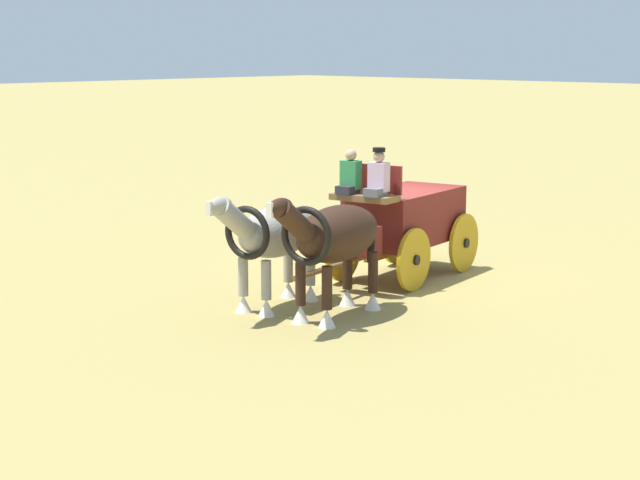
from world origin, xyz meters
TOP-DOWN VIEW (x-y plane):
  - ground_plane at (0.00, 0.00)m, footprint 220.00×220.00m
  - show_wagon at (0.16, 0.03)m, footprint 5.73×2.25m
  - draft_horse_near at (3.53, 1.27)m, footprint 3.17×1.34m
  - draft_horse_off at (3.76, -0.01)m, footprint 3.01×1.25m

SIDE VIEW (x-z plane):
  - ground_plane at x=0.00m, z-range 0.00..0.00m
  - show_wagon at x=0.16m, z-range -0.18..2.62m
  - draft_horse_off at x=3.76m, z-range 0.24..2.44m
  - draft_horse_near at x=3.53m, z-range 0.27..2.57m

